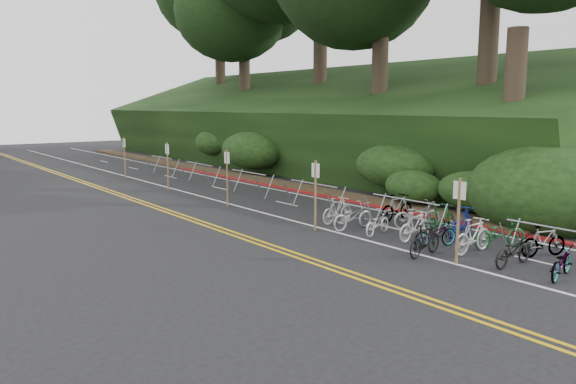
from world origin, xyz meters
name	(u,v)px	position (x,y,z in m)	size (l,w,h in m)	color
ground	(413,265)	(0.00, 0.00, 0.00)	(120.00, 120.00, 0.00)	black
road_markings	(239,209)	(0.63, 10.10, 0.00)	(7.47, 80.00, 0.01)	gold
red_curb	(304,192)	(5.70, 12.00, 0.05)	(0.25, 28.00, 0.10)	maroon
embankment	(323,133)	(12.96, 19.04, 2.57)	(14.30, 48.14, 9.11)	black
bike_rack_front	(564,238)	(3.18, -2.56, 0.80)	(1.09, 3.44, 1.05)	gray
bike_racks_rest	(248,178)	(3.00, 13.00, 0.85)	(1.14, 23.00, 1.17)	gray
signpost_near	(458,215)	(1.03, -0.67, 1.40)	(0.08, 0.40, 2.44)	brown
signposts_rest	(195,168)	(0.60, 14.00, 1.43)	(0.08, 18.40, 2.50)	brown
bike_front	(425,240)	(0.98, 0.42, 0.49)	(1.64, 0.46, 0.98)	black
bike_valet	(443,227)	(2.91, 1.25, 0.49)	(3.05, 10.24, 1.09)	slate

